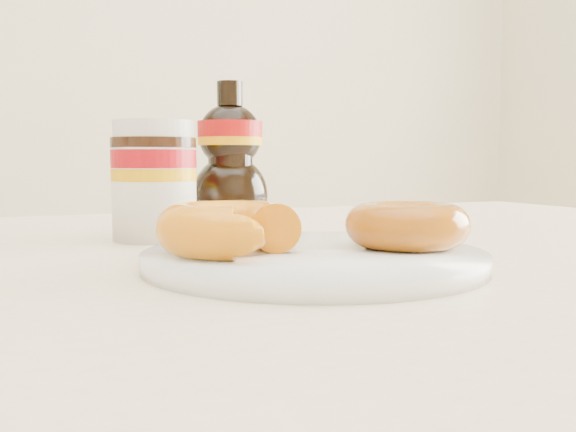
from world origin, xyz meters
name	(u,v)px	position (x,y,z in m)	size (l,w,h in m)	color
dining_table	(235,341)	(0.00, 0.10, 0.67)	(1.40, 0.90, 0.75)	beige
plate	(314,258)	(0.03, -0.01, 0.76)	(0.26, 0.26, 0.01)	white
donut_bitten	(229,228)	(-0.04, 0.00, 0.78)	(0.11, 0.11, 0.04)	orange
donut_whole	(407,225)	(0.10, -0.02, 0.78)	(0.10, 0.10, 0.03)	#8D5409
nutella_jar	(154,176)	(-0.05, 0.20, 0.82)	(0.09, 0.09, 0.12)	white
syrup_bottle	(230,157)	(0.05, 0.25, 0.83)	(0.09, 0.07, 0.17)	black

